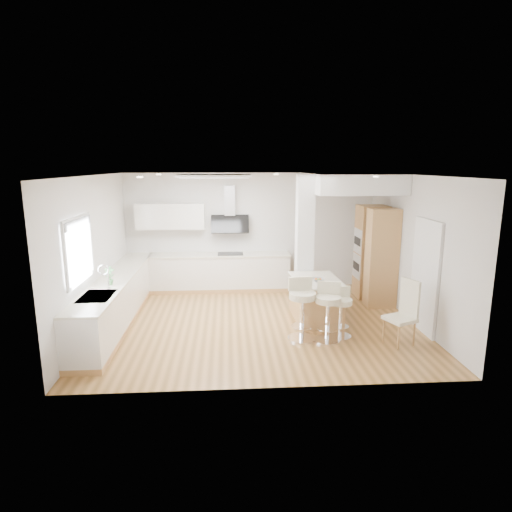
{
  "coord_description": "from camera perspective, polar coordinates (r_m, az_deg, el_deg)",
  "views": [
    {
      "loc": [
        -0.56,
        -7.81,
        2.99
      ],
      "look_at": [
        -0.01,
        0.4,
        1.23
      ],
      "focal_mm": 30.0,
      "sensor_mm": 36.0,
      "label": 1
    }
  ],
  "objects": [
    {
      "name": "wall_right",
      "position": [
        8.73,
        20.31,
        0.85
      ],
      "size": [
        0.04,
        5.0,
        2.8
      ],
      "primitive_type": "cube",
      "color": "silver",
      "rests_on": "ground"
    },
    {
      "name": "wall_back",
      "position": [
        10.44,
        -0.73,
        3.35
      ],
      "size": [
        6.0,
        0.04,
        2.8
      ],
      "primitive_type": "cube",
      "color": "silver",
      "rests_on": "ground"
    },
    {
      "name": "oven_column",
      "position": [
        9.79,
        15.54,
        0.23
      ],
      "size": [
        0.63,
        1.21,
        2.1
      ],
      "color": "tan",
      "rests_on": "ground"
    },
    {
      "name": "doorway_right",
      "position": [
        8.27,
        21.61,
        -2.69
      ],
      "size": [
        0.05,
        1.0,
        2.1
      ],
      "color": "#4A413A",
      "rests_on": "ground"
    },
    {
      "name": "bar_stool_b",
      "position": [
        7.46,
        9.58,
        -6.97
      ],
      "size": [
        0.56,
        0.56,
        1.02
      ],
      "rotation": [
        0.0,
        0.0,
        -0.25
      ],
      "color": "white",
      "rests_on": "ground"
    },
    {
      "name": "dining_chair",
      "position": [
        7.66,
        19.22,
        -6.81
      ],
      "size": [
        0.57,
        0.57,
        1.12
      ],
      "rotation": [
        0.0,
        0.0,
        0.39
      ],
      "color": "beige",
      "rests_on": "ground"
    },
    {
      "name": "window_left",
      "position": [
        7.42,
        -22.6,
        1.11
      ],
      "size": [
        0.06,
        1.28,
        1.07
      ],
      "color": "white",
      "rests_on": "ground"
    },
    {
      "name": "soffit",
      "position": [
        9.59,
        12.43,
        9.5
      ],
      "size": [
        1.78,
        2.2,
        0.4
      ],
      "color": "white",
      "rests_on": "ground"
    },
    {
      "name": "ground",
      "position": [
        8.38,
        0.25,
        -8.8
      ],
      "size": [
        6.0,
        6.0,
        0.0
      ],
      "primitive_type": "plane",
      "color": "#A6743D",
      "rests_on": "ground"
    },
    {
      "name": "skylight",
      "position": [
        8.41,
        -5.51,
        10.56
      ],
      "size": [
        4.1,
        2.1,
        0.06
      ],
      "color": "white",
      "rests_on": "ground"
    },
    {
      "name": "ceiling",
      "position": [
        8.38,
        0.25,
        -8.8
      ],
      "size": [
        6.0,
        5.0,
        0.02
      ],
      "primitive_type": "cube",
      "color": "white",
      "rests_on": "ground"
    },
    {
      "name": "counter_left",
      "position": [
        8.69,
        -18.0,
        -5.44
      ],
      "size": [
        0.63,
        4.5,
        1.35
      ],
      "color": "tan",
      "rests_on": "ground"
    },
    {
      "name": "counter_back",
      "position": [
        10.3,
        -5.72,
        -0.83
      ],
      "size": [
        3.62,
        0.63,
        2.5
      ],
      "color": "tan",
      "rests_on": "ground"
    },
    {
      "name": "bar_stool_a",
      "position": [
        7.45,
        6.15,
        -6.6
      ],
      "size": [
        0.52,
        0.52,
        1.08
      ],
      "rotation": [
        0.0,
        0.0,
        0.08
      ],
      "color": "white",
      "rests_on": "ground"
    },
    {
      "name": "wall_left",
      "position": [
        8.33,
        -20.79,
        0.31
      ],
      "size": [
        0.04,
        5.0,
        2.8
      ],
      "primitive_type": "cube",
      "color": "silver",
      "rests_on": "ground"
    },
    {
      "name": "pillar",
      "position": [
        9.05,
        6.47,
        1.9
      ],
      "size": [
        0.35,
        0.35,
        2.8
      ],
      "color": "white",
      "rests_on": "ground"
    },
    {
      "name": "bar_stool_c",
      "position": [
        7.69,
        11.21,
        -7.03
      ],
      "size": [
        0.44,
        0.44,
        0.89
      ],
      "rotation": [
        0.0,
        0.0,
        -0.11
      ],
      "color": "white",
      "rests_on": "ground"
    },
    {
      "name": "peninsula",
      "position": [
        8.48,
        7.98,
        -5.72
      ],
      "size": [
        0.92,
        1.36,
        0.88
      ],
      "rotation": [
        0.0,
        0.0,
        0.03
      ],
      "color": "tan",
      "rests_on": "ground"
    }
  ]
}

